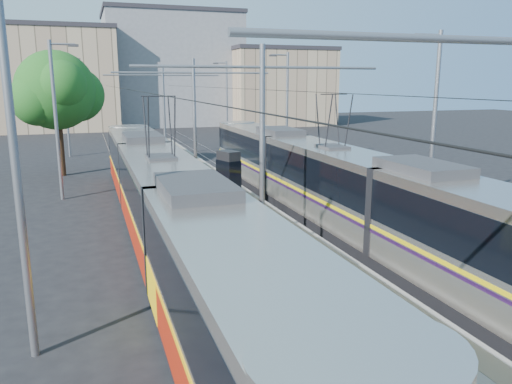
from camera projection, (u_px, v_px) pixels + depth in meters
name	position (u px, v px, depth m)	size (l,w,h in m)	color
ground	(375.00, 343.00, 11.69)	(160.00, 160.00, 0.00)	black
platform	(208.00, 191.00, 27.37)	(4.00, 50.00, 0.30)	gray
tactile_strip_left	(181.00, 190.00, 26.89)	(0.70, 50.00, 0.01)	gray
tactile_strip_right	(233.00, 186.00, 27.79)	(0.70, 50.00, 0.01)	gray
rails	(208.00, 193.00, 27.40)	(8.71, 70.00, 0.03)	gray
tram_left	(163.00, 201.00, 18.27)	(2.43, 29.83, 5.50)	black
tram_right	(331.00, 182.00, 21.11)	(2.43, 29.83, 5.50)	black
catenary	(219.00, 113.00, 23.80)	(9.20, 70.00, 7.00)	slate
street_lamps	(191.00, 112.00, 30.20)	(15.18, 38.22, 8.00)	slate
shelter	(229.00, 176.00, 23.78)	(1.03, 1.30, 2.50)	black
tree	(61.00, 92.00, 31.71)	(5.47, 5.05, 7.94)	#382314
building_left	(50.00, 79.00, 62.66)	(16.32, 12.24, 12.68)	tan
building_centre	(172.00, 69.00, 71.07)	(18.36, 14.28, 15.43)	gray
building_right	(278.00, 86.00, 70.43)	(14.28, 10.20, 10.63)	tan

